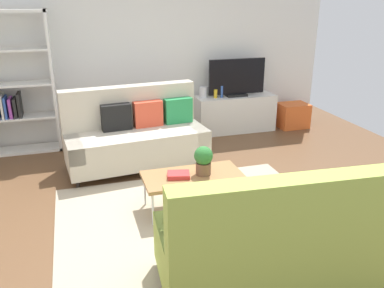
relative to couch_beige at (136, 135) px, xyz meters
The scene contains 16 objects.
ground_plane 1.55m from the couch_beige, 74.33° to the right, with size 7.68×7.68×0.00m, color brown.
wall_far 1.75m from the couch_beige, 73.81° to the left, with size 6.40×0.12×2.90m, color white.
area_rug 1.72m from the couch_beige, 78.02° to the right, with size 2.90×2.20×0.01m, color tan.
couch_beige is the anchor object (origin of this frame).
couch_green 2.92m from the couch_beige, 76.62° to the right, with size 1.95×0.97×1.10m.
coffee_table 1.48m from the couch_beige, 74.51° to the right, with size 1.10×0.56×0.42m.
tv_console 2.19m from the couch_beige, 28.33° to the left, with size 1.40×0.44×0.64m, color silver.
tv 2.23m from the couch_beige, 27.86° to the left, with size 1.00×0.20×0.64m.
bookshelf 2.00m from the couch_beige, 146.84° to the left, with size 1.10×0.36×2.10m.
storage_trunk 3.17m from the couch_beige, 17.21° to the left, with size 0.52×0.40×0.44m, color orange.
potted_plant 1.53m from the couch_beige, 70.21° to the right, with size 0.21×0.21×0.33m.
table_book_0 1.45m from the couch_beige, 80.73° to the right, with size 0.24×0.18×0.02m, color red.
table_book_1 1.45m from the couch_beige, 80.73° to the right, with size 0.24×0.18×0.02m, color red.
vase_0 1.75m from the couch_beige, 38.98° to the left, with size 0.13×0.13×0.18m, color silver.
bottle_0 1.85m from the couch_beige, 33.01° to the left, with size 0.06×0.06×0.15m, color gold.
bottle_1 1.95m from the couch_beige, 31.18° to the left, with size 0.04×0.04×0.20m, color #3359B2.
Camera 1 is at (-1.17, -3.87, 2.29)m, focal length 37.65 mm.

